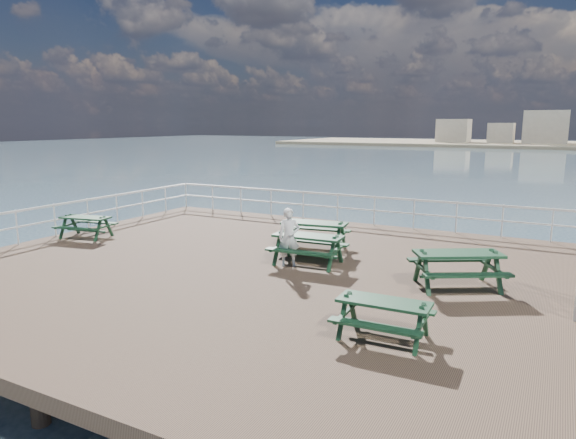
{
  "coord_description": "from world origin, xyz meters",
  "views": [
    {
      "loc": [
        5.96,
        -11.24,
        3.74
      ],
      "look_at": [
        -0.62,
        1.17,
        1.1
      ],
      "focal_mm": 32.0,
      "sensor_mm": 36.0,
      "label": 1
    }
  ],
  "objects_px": {
    "picnic_table_c": "(458,262)",
    "person": "(289,237)",
    "picnic_table_d": "(308,243)",
    "picnic_table_a": "(86,222)",
    "picnic_table_b": "(314,229)",
    "picnic_table_e": "(384,311)"
  },
  "relations": [
    {
      "from": "picnic_table_a",
      "to": "picnic_table_b",
      "type": "bearing_deg",
      "value": 4.97
    },
    {
      "from": "picnic_table_a",
      "to": "person",
      "type": "bearing_deg",
      "value": -10.03
    },
    {
      "from": "picnic_table_e",
      "to": "person",
      "type": "distance_m",
      "value": 4.97
    },
    {
      "from": "picnic_table_a",
      "to": "picnic_table_c",
      "type": "relative_size",
      "value": 0.75
    },
    {
      "from": "picnic_table_c",
      "to": "picnic_table_e",
      "type": "height_order",
      "value": "picnic_table_c"
    },
    {
      "from": "picnic_table_b",
      "to": "person",
      "type": "xyz_separation_m",
      "value": [
        0.19,
        -1.99,
        0.17
      ]
    },
    {
      "from": "picnic_table_a",
      "to": "person",
      "type": "xyz_separation_m",
      "value": [
        7.59,
        0.1,
        0.27
      ]
    },
    {
      "from": "picnic_table_d",
      "to": "picnic_table_e",
      "type": "relative_size",
      "value": 1.19
    },
    {
      "from": "picnic_table_b",
      "to": "person",
      "type": "relative_size",
      "value": 1.38
    },
    {
      "from": "picnic_table_d",
      "to": "picnic_table_e",
      "type": "distance_m",
      "value": 5.0
    },
    {
      "from": "picnic_table_b",
      "to": "picnic_table_d",
      "type": "distance_m",
      "value": 1.68
    },
    {
      "from": "picnic_table_a",
      "to": "person",
      "type": "height_order",
      "value": "person"
    },
    {
      "from": "picnic_table_a",
      "to": "picnic_table_e",
      "type": "xyz_separation_m",
      "value": [
        11.24,
        -3.25,
        -0.01
      ]
    },
    {
      "from": "picnic_table_a",
      "to": "picnic_table_b",
      "type": "height_order",
      "value": "picnic_table_b"
    },
    {
      "from": "picnic_table_a",
      "to": "picnic_table_b",
      "type": "xyz_separation_m",
      "value": [
        7.4,
        2.09,
        0.1
      ]
    },
    {
      "from": "picnic_table_d",
      "to": "person",
      "type": "distance_m",
      "value": 0.58
    },
    {
      "from": "picnic_table_d",
      "to": "person",
      "type": "bearing_deg",
      "value": -135.78
    },
    {
      "from": "picnic_table_a",
      "to": "picnic_table_c",
      "type": "height_order",
      "value": "picnic_table_c"
    },
    {
      "from": "picnic_table_a",
      "to": "picnic_table_d",
      "type": "xyz_separation_m",
      "value": [
        7.95,
        0.51,
        0.07
      ]
    },
    {
      "from": "picnic_table_b",
      "to": "picnic_table_c",
      "type": "height_order",
      "value": "picnic_table_c"
    },
    {
      "from": "picnic_table_e",
      "to": "person",
      "type": "bearing_deg",
      "value": 136.02
    },
    {
      "from": "picnic_table_c",
      "to": "person",
      "type": "height_order",
      "value": "person"
    }
  ]
}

